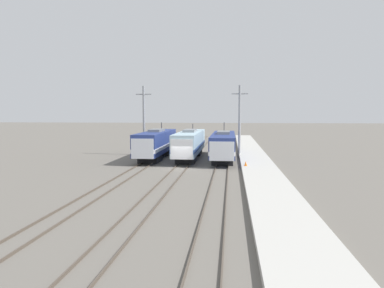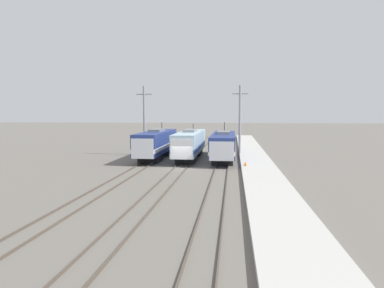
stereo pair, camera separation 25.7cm
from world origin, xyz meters
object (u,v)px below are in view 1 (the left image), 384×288
object	(u,v)px
catenary_tower_left	(144,120)
traffic_cone	(246,164)
locomotive_far_left	(156,143)
locomotive_center	(190,144)
locomotive_far_right	(223,145)
catenary_tower_right	(240,120)

from	to	relation	value
catenary_tower_left	traffic_cone	world-z (taller)	catenary_tower_left
locomotive_far_left	traffic_cone	size ratio (longest dim) A/B	31.94
locomotive_far_left	locomotive_center	bearing A→B (deg)	3.15
locomotive_center	catenary_tower_left	bearing A→B (deg)	153.39
locomotive_center	catenary_tower_left	size ratio (longest dim) A/B	1.72
locomotive_far_left	locomotive_center	size ratio (longest dim) A/B	0.96
catenary_tower_left	traffic_cone	distance (m)	20.20
catenary_tower_left	locomotive_center	bearing A→B (deg)	-26.61
catenary_tower_left	locomotive_far_right	bearing A→B (deg)	-20.60
locomotive_far_right	locomotive_center	bearing A→B (deg)	169.71
locomotive_far_left	locomotive_far_right	size ratio (longest dim) A/B	0.96
locomotive_center	catenary_tower_left	world-z (taller)	catenary_tower_left
locomotive_far_left	catenary_tower_right	size ratio (longest dim) A/B	1.66
catenary_tower_right	traffic_cone	world-z (taller)	catenary_tower_right
catenary_tower_left	catenary_tower_right	world-z (taller)	same
locomotive_far_left	catenary_tower_left	size ratio (longest dim) A/B	1.66
catenary_tower_right	catenary_tower_left	bearing A→B (deg)	180.00
catenary_tower_left	locomotive_far_left	bearing A→B (deg)	-56.41
locomotive_center	locomotive_far_right	world-z (taller)	locomotive_far_right
catenary_tower_right	traffic_cone	bearing A→B (deg)	-87.95
locomotive_far_left	locomotive_far_right	bearing A→B (deg)	-3.62
locomotive_far_right	catenary_tower_right	xyz separation A→B (m)	(2.27, 4.56, 3.38)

